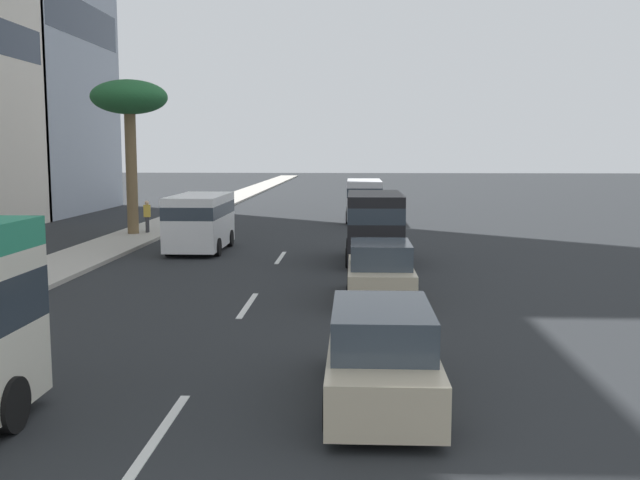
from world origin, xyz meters
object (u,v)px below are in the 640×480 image
at_px(car_fourth, 381,355).
at_px(van_fifth, 364,198).
at_px(van_second, 200,219).
at_px(palm_tree, 129,103).
at_px(van_third, 374,223).
at_px(car_lead, 380,273).
at_px(pedestrian_by_tree, 147,215).

xyz_separation_m(car_fourth, van_fifth, (31.13, -0.14, 0.61)).
height_order(van_second, car_fourth, van_second).
bearing_deg(car_fourth, van_fifth, -0.25).
xyz_separation_m(van_second, palm_tree, (4.91, 4.34, 5.08)).
bearing_deg(van_fifth, van_third, -179.38).
distance_m(van_third, car_fourth, 15.26).
bearing_deg(car_lead, van_fifth, 0.36).
height_order(van_fifth, palm_tree, palm_tree).
bearing_deg(car_lead, van_third, -0.24).
bearing_deg(car_fourth, pedestrian_by_tree, 24.45).
xyz_separation_m(car_lead, van_second, (9.68, 7.11, 0.56)).
height_order(van_third, van_fifth, van_third).
relative_size(van_fifth, palm_tree, 0.74).
bearing_deg(van_third, pedestrian_by_tree, 53.43).
height_order(car_fourth, palm_tree, palm_tree).
relative_size(van_fifth, pedestrian_by_tree, 3.46).
relative_size(van_third, car_fourth, 1.02).
height_order(van_second, van_third, van_third).
height_order(car_lead, palm_tree, palm_tree).
bearing_deg(van_fifth, car_lead, -179.64).
bearing_deg(car_lead, car_fourth, 178.07).
distance_m(car_fourth, van_fifth, 31.14).
height_order(car_fourth, van_fifth, van_fifth).
distance_m(car_lead, pedestrian_by_tree, 18.62).
distance_m(van_second, van_third, 7.63).
height_order(van_third, pedestrian_by_tree, van_third).
relative_size(car_fourth, pedestrian_by_tree, 3.01).
distance_m(van_third, palm_tree, 14.64).
bearing_deg(van_second, pedestrian_by_tree, -145.01).
distance_m(van_second, pedestrian_by_tree, 6.61).
relative_size(car_lead, van_third, 0.85).
height_order(car_lead, pedestrian_by_tree, pedestrian_by_tree).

